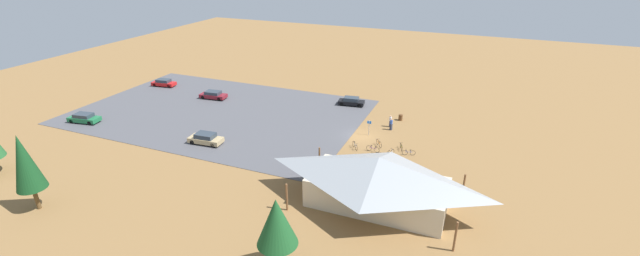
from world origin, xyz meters
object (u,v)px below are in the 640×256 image
at_px(car_maroon_back_corner, 213,95).
at_px(car_red_front_row, 164,83).
at_px(bike_pavilion, 378,178).
at_px(car_green_inner_stall, 84,118).
at_px(bicycle_yellow_near_porch, 401,147).
at_px(bicycle_white_mid_cluster, 390,153).
at_px(bicycle_blue_front_row, 409,153).
at_px(pine_east, 25,163).
at_px(bicycle_purple_trailside, 373,149).
at_px(bicycle_orange_lone_west, 379,143).
at_px(pine_midwest, 277,222).
at_px(bicycle_teal_by_bin, 375,155).
at_px(lot_sign, 369,126).
at_px(car_tan_far_end, 206,138).
at_px(visitor_at_bikes, 390,121).
at_px(trash_bin, 401,117).
at_px(bicycle_silver_yard_front, 355,146).
at_px(bicycle_black_yard_center, 361,159).
at_px(visitor_near_lot, 391,124).
at_px(car_black_second_row, 351,101).

height_order(car_maroon_back_corner, car_red_front_row, car_red_front_row).
xyz_separation_m(bike_pavilion, car_green_inner_stall, (45.34, -4.28, -2.32)).
relative_size(bicycle_yellow_near_porch, bicycle_white_mid_cluster, 1.03).
xyz_separation_m(bike_pavilion, car_red_front_row, (46.53, -22.33, -2.34)).
bearing_deg(car_green_inner_stall, bicycle_blue_front_row, -170.55).
height_order(pine_east, bicycle_purple_trailside, pine_east).
xyz_separation_m(pine_east, car_red_front_row, (15.77, -35.55, -4.43)).
height_order(bicycle_orange_lone_west, bicycle_white_mid_cluster, bicycle_orange_lone_west).
xyz_separation_m(pine_midwest, bicycle_orange_lone_west, (-1.70, -24.80, -4.22)).
bearing_deg(bike_pavilion, bicycle_purple_trailside, -72.84).
relative_size(pine_midwest, bicycle_teal_by_bin, 4.81).
bearing_deg(lot_sign, bike_pavilion, 108.56).
distance_m(bicycle_teal_by_bin, bicycle_purple_trailside, 1.66).
height_order(car_tan_far_end, visitor_at_bikes, visitor_at_bikes).
bearing_deg(bike_pavilion, car_tan_far_end, -11.89).
bearing_deg(trash_bin, bicycle_silver_yard_front, 73.48).
xyz_separation_m(bicycle_blue_front_row, bicycle_white_mid_cluster, (2.16, 0.98, 0.01)).
relative_size(bike_pavilion, car_maroon_back_corner, 3.47).
distance_m(pine_midwest, pine_east, 25.95).
bearing_deg(bicycle_blue_front_row, car_red_front_row, -12.30).
distance_m(pine_midwest, car_red_front_row, 53.96).
height_order(bicycle_silver_yard_front, car_maroon_back_corner, car_maroon_back_corner).
bearing_deg(visitor_at_bikes, bicycle_black_yard_center, 86.16).
bearing_deg(car_green_inner_stall, visitor_near_lot, -161.19).
xyz_separation_m(car_maroon_back_corner, visitor_near_lot, (-31.04, 1.37, 0.19)).
distance_m(lot_sign, bicycle_orange_lone_west, 3.68).
bearing_deg(bicycle_black_yard_center, bicycle_purple_trailside, -100.79).
height_order(bicycle_silver_yard_front, car_black_second_row, car_black_second_row).
bearing_deg(visitor_near_lot, bicycle_teal_by_bin, 91.02).
bearing_deg(pine_midwest, car_red_front_row, -39.27).
relative_size(bicycle_orange_lone_west, car_green_inner_stall, 0.29).
bearing_deg(bike_pavilion, bicycle_black_yard_center, -63.38).
distance_m(bicycle_silver_yard_front, visitor_at_bikes, 8.97).
xyz_separation_m(bicycle_teal_by_bin, car_red_front_row, (43.79, -12.62, 0.37)).
bearing_deg(car_black_second_row, visitor_near_lot, 138.91).
bearing_deg(car_tan_far_end, car_green_inner_stall, 2.34).
bearing_deg(bicycle_white_mid_cluster, visitor_near_lot, -77.68).
xyz_separation_m(bicycle_black_yard_center, bicycle_yellow_near_porch, (-3.80, -5.11, -0.00)).
relative_size(bicycle_blue_front_row, car_black_second_row, 0.35).
xyz_separation_m(bicycle_orange_lone_west, car_green_inner_stall, (42.18, 8.79, 0.34)).
relative_size(bicycle_teal_by_bin, car_red_front_row, 0.31).
distance_m(bicycle_white_mid_cluster, visitor_at_bikes, 9.04).
height_order(car_tan_far_end, visitor_near_lot, visitor_near_lot).
bearing_deg(bicycle_orange_lone_west, pine_east, 43.60).
bearing_deg(bicycle_silver_yard_front, bicycle_yellow_near_porch, -160.20).
relative_size(trash_bin, bicycle_purple_trailside, 0.51).
height_order(trash_bin, car_red_front_row, car_red_front_row).
bearing_deg(car_tan_far_end, pine_east, 70.84).
relative_size(lot_sign, car_red_front_row, 0.49).
xyz_separation_m(car_black_second_row, visitor_at_bikes, (-7.90, 6.16, 0.20)).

